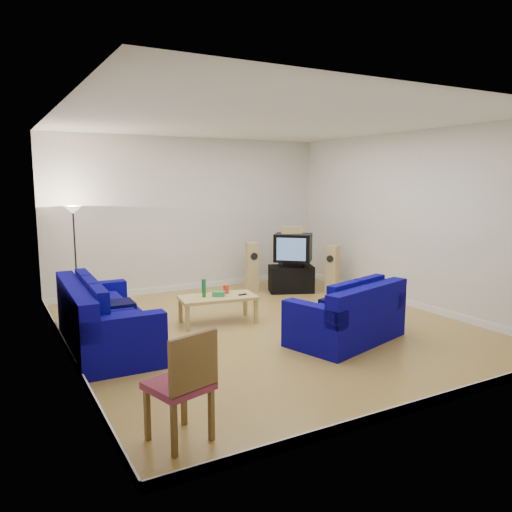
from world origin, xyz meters
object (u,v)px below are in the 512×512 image
tv_stand (291,279)px  television (293,248)px  sofa_loveseat (349,319)px  coffee_table (218,299)px  sofa_three_seat (102,324)px

tv_stand → television: television is taller
sofa_loveseat → coffee_table: sofa_loveseat is taller
coffee_table → tv_stand: (2.30, 1.35, -0.12)m
sofa_three_seat → coffee_table: bearing=101.3°
tv_stand → television: 0.67m
sofa_loveseat → tv_stand: bearing=55.4°
coffee_table → television: size_ratio=1.43×
sofa_loveseat → television: (1.04, 3.09, 0.61)m
sofa_three_seat → tv_stand: bearing=113.2°
sofa_loveseat → tv_stand: size_ratio=2.14×
coffee_table → tv_stand: size_ratio=1.45×
sofa_loveseat → coffee_table: (-1.27, 1.79, 0.07)m
coffee_table → television: 2.71m
sofa_three_seat → coffee_table: (1.93, 0.33, 0.05)m
sofa_three_seat → coffee_table: 1.96m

